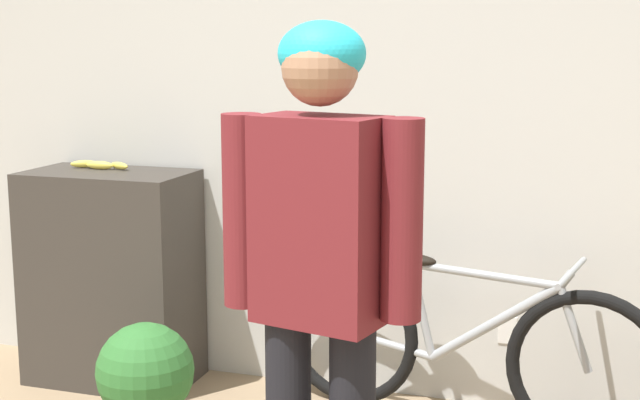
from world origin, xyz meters
name	(u,v)px	position (x,y,z in m)	size (l,w,h in m)	color
wall_back	(388,106)	(0.00, 2.30, 1.30)	(8.00, 0.07, 2.60)	silver
side_shelf	(112,277)	(-1.25, 2.03, 0.50)	(0.76, 0.43, 0.99)	#38332D
person	(320,255)	(0.16, 0.85, 0.98)	(0.59, 0.29, 1.64)	black
bicycle	(461,346)	(0.39, 2.01, 0.35)	(1.66, 0.47, 0.72)	black
banana	(100,165)	(-1.33, 2.10, 1.01)	(0.32, 0.09, 0.04)	#EAD64C
potted_plant	(146,382)	(-0.74, 1.41, 0.28)	(0.38, 0.38, 0.51)	brown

